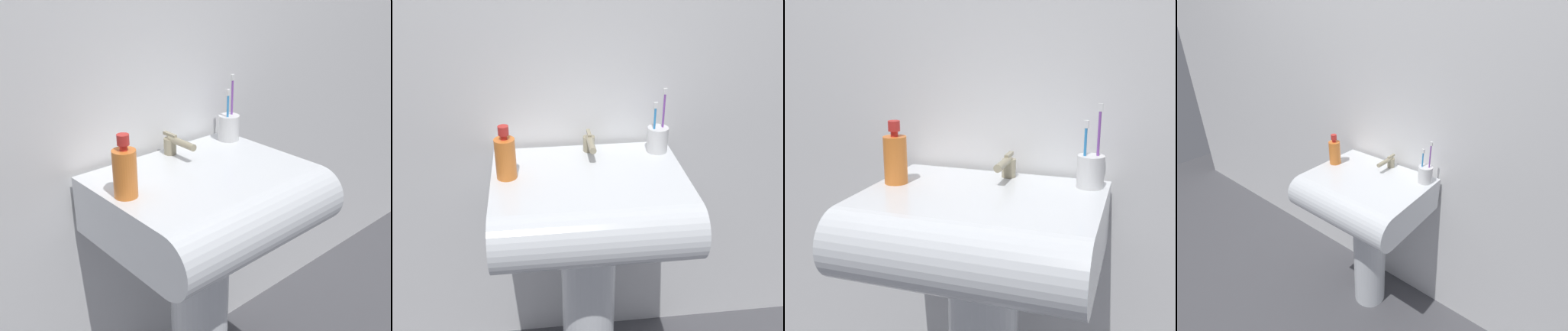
{
  "view_description": "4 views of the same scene",
  "coord_description": "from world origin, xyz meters",
  "views": [
    {
      "loc": [
        -0.88,
        -0.97,
        1.45
      ],
      "look_at": [
        -0.0,
        0.02,
        0.89
      ],
      "focal_mm": 45.0,
      "sensor_mm": 36.0,
      "label": 1
    },
    {
      "loc": [
        -0.16,
        -1.34,
        1.61
      ],
      "look_at": [
        -0.0,
        -0.01,
        0.91
      ],
      "focal_mm": 45.0,
      "sensor_mm": 36.0,
      "label": 2
    },
    {
      "loc": [
        0.38,
        -1.13,
        1.26
      ],
      "look_at": [
        -0.02,
        0.02,
        0.94
      ],
      "focal_mm": 45.0,
      "sensor_mm": 36.0,
      "label": 3
    },
    {
      "loc": [
        0.88,
        -1.07,
        1.65
      ],
      "look_at": [
        0.01,
        0.02,
        0.94
      ],
      "focal_mm": 28.0,
      "sensor_mm": 36.0,
      "label": 4
    }
  ],
  "objects": [
    {
      "name": "wall_back",
      "position": [
        0.0,
        0.26,
        1.2
      ],
      "size": [
        5.0,
        0.05,
        2.4
      ],
      "primitive_type": "cube",
      "color": "white",
      "rests_on": "ground"
    },
    {
      "name": "sink_pedestal",
      "position": [
        0.0,
        0.0,
        0.35
      ],
      "size": [
        0.19,
        0.19,
        0.7
      ],
      "primitive_type": "cylinder",
      "color": "white",
      "rests_on": "ground"
    },
    {
      "name": "sink_basin",
      "position": [
        0.0,
        -0.06,
        0.79
      ],
      "size": [
        0.61,
        0.51,
        0.17
      ],
      "color": "white",
      "rests_on": "sink_pedestal"
    },
    {
      "name": "faucet",
      "position": [
        0.02,
        0.14,
        0.91
      ],
      "size": [
        0.04,
        0.14,
        0.07
      ],
      "color": "tan",
      "rests_on": "sink_basin"
    },
    {
      "name": "toothbrush_cup",
      "position": [
        0.25,
        0.13,
        0.92
      ],
      "size": [
        0.07,
        0.07,
        0.22
      ],
      "color": "white",
      "rests_on": "sink_basin"
    },
    {
      "name": "soap_bottle",
      "position": [
        -0.25,
        0.01,
        0.95
      ],
      "size": [
        0.06,
        0.06,
        0.17
      ],
      "color": "orange",
      "rests_on": "sink_basin"
    }
  ]
}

